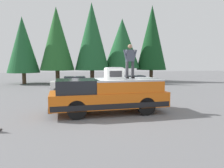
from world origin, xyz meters
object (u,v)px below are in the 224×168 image
object	(u,v)px
compressor_unit	(114,73)
parked_car_grey	(134,81)
pickup_truck	(109,95)
person_on_truck_bed	(130,60)
parked_car_white	(74,83)

from	to	relation	value
compressor_unit	parked_car_grey	xyz separation A→B (m)	(10.01, -4.59, -1.35)
pickup_truck	compressor_unit	size ratio (longest dim) A/B	6.60
person_on_truck_bed	parked_car_white	distance (m)	10.05
person_on_truck_bed	parked_car_white	world-z (taller)	person_on_truck_bed
pickup_truck	parked_car_grey	distance (m)	11.02
compressor_unit	pickup_truck	bearing A→B (deg)	65.56
parked_car_grey	parked_car_white	bearing A→B (deg)	90.70
parked_car_grey	parked_car_white	size ratio (longest dim) A/B	1.00
pickup_truck	parked_car_white	xyz separation A→B (m)	(9.83, 1.07, -0.29)
compressor_unit	parked_car_white	size ratio (longest dim) A/B	0.20
pickup_truck	person_on_truck_bed	xyz separation A→B (m)	(0.23, -1.15, 1.68)
pickup_truck	parked_car_white	size ratio (longest dim) A/B	1.35
parked_car_grey	parked_car_white	xyz separation A→B (m)	(-0.07, 5.90, 0.00)
compressor_unit	person_on_truck_bed	size ratio (longest dim) A/B	0.50
compressor_unit	person_on_truck_bed	distance (m)	1.15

